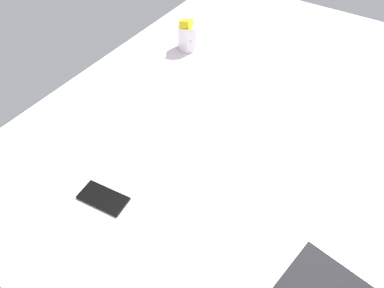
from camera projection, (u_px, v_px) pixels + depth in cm
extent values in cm
cube|color=silver|center=(257.00, 129.00, 133.22)|extent=(180.00, 140.00, 18.00)
cylinder|color=silver|center=(188.00, 36.00, 150.96)|extent=(9.00, 9.00, 11.00)
cube|color=orange|center=(188.00, 41.00, 152.72)|extent=(6.98, 6.44, 4.14)
cube|color=yellow|center=(190.00, 38.00, 151.31)|extent=(7.70, 6.92, 6.21)
cube|color=orange|center=(190.00, 36.00, 149.29)|extent=(5.90, 5.80, 5.14)
cube|color=orange|center=(190.00, 30.00, 149.18)|extent=(6.40, 6.50, 5.70)
cube|color=yellow|center=(187.00, 28.00, 146.98)|extent=(7.84, 6.77, 5.98)
cube|color=yellow|center=(186.00, 24.00, 145.76)|extent=(7.28, 5.87, 4.80)
cube|color=black|center=(103.00, 198.00, 100.65)|extent=(8.21, 14.63, 0.80)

